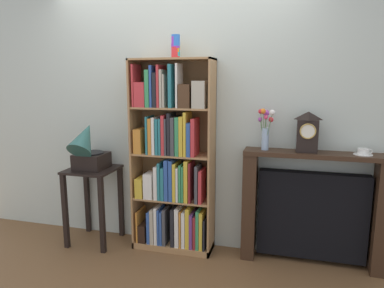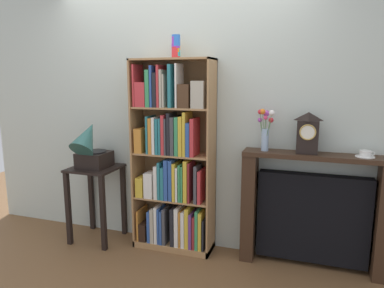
{
  "view_description": "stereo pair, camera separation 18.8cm",
  "coord_description": "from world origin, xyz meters",
  "views": [
    {
      "loc": [
        1.03,
        -2.99,
        1.65
      ],
      "look_at": [
        0.19,
        0.12,
        1.06
      ],
      "focal_mm": 32.82,
      "sensor_mm": 36.0,
      "label": 1
    },
    {
      "loc": [
        1.21,
        -2.93,
        1.65
      ],
      "look_at": [
        0.19,
        0.12,
        1.06
      ],
      "focal_mm": 32.82,
      "sensor_mm": 36.0,
      "label": 2
    }
  ],
  "objects": [
    {
      "name": "side_table_left",
      "position": [
        -0.82,
        0.03,
        0.55
      ],
      "size": [
        0.47,
        0.46,
        0.78
      ],
      "color": "black",
      "rests_on": "ground"
    },
    {
      "name": "ground_plane",
      "position": [
        0.0,
        0.0,
        -0.01
      ],
      "size": [
        8.0,
        6.4,
        0.02
      ],
      "primitive_type": "cube",
      "color": "brown"
    },
    {
      "name": "bookshelf",
      "position": [
        -0.0,
        0.11,
        0.84
      ],
      "size": [
        0.78,
        0.29,
        1.84
      ],
      "color": "#A87A4C",
      "rests_on": "ground"
    },
    {
      "name": "cup_stack",
      "position": [
        0.04,
        0.11,
        1.94
      ],
      "size": [
        0.08,
        0.08,
        0.21
      ],
      "color": "red",
      "rests_on": "bookshelf"
    },
    {
      "name": "wall_back",
      "position": [
        0.23,
        0.3,
        1.32
      ],
      "size": [
        5.0,
        0.08,
        2.64
      ],
      "primitive_type": "cube",
      "color": "beige",
      "rests_on": "ground"
    },
    {
      "name": "teacup_with_saucer",
      "position": [
        1.66,
        0.14,
        1.06
      ],
      "size": [
        0.15,
        0.15,
        0.05
      ],
      "color": "white",
      "rests_on": "fireplace_mantel"
    },
    {
      "name": "mantel_clock",
      "position": [
        1.21,
        0.14,
        1.21
      ],
      "size": [
        0.17,
        0.14,
        0.35
      ],
      "color": "black",
      "rests_on": "fireplace_mantel"
    },
    {
      "name": "gramophone",
      "position": [
        -0.82,
        -0.03,
        1.0
      ],
      "size": [
        0.29,
        0.44,
        0.52
      ],
      "color": "black",
      "rests_on": "side_table_left"
    },
    {
      "name": "fireplace_mantel",
      "position": [
        1.29,
        0.16,
        0.51
      ],
      "size": [
        1.22,
        0.24,
        1.03
      ],
      "color": "#382316",
      "rests_on": "ground"
    },
    {
      "name": "flower_vase",
      "position": [
        0.86,
        0.14,
        1.23
      ],
      "size": [
        0.15,
        0.14,
        0.37
      ],
      "color": "#99B2D1",
      "rests_on": "fireplace_mantel"
    }
  ]
}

